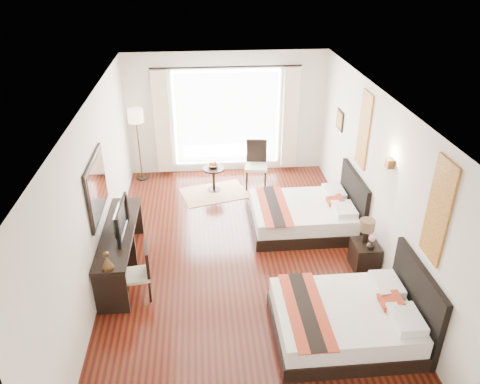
{
  "coord_description": "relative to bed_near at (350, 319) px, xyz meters",
  "views": [
    {
      "loc": [
        -0.6,
        -6.45,
        4.82
      ],
      "look_at": [
        0.01,
        0.38,
        1.17
      ],
      "focal_mm": 35.0,
      "sensor_mm": 36.0,
      "label": 1
    }
  ],
  "objects": [
    {
      "name": "floor",
      "position": [
        -1.32,
        1.79,
        -0.29
      ],
      "size": [
        4.5,
        7.5,
        0.01
      ],
      "primitive_type": "cube",
      "color": "#380A0A",
      "rests_on": "ground"
    },
    {
      "name": "ceiling",
      "position": [
        -1.32,
        1.79,
        2.5
      ],
      "size": [
        4.5,
        7.5,
        0.02
      ],
      "primitive_type": "cube",
      "color": "white",
      "rests_on": "wall_headboard"
    },
    {
      "name": "wall_headboard",
      "position": [
        0.92,
        1.79,
        1.11
      ],
      "size": [
        0.01,
        7.5,
        2.8
      ],
      "primitive_type": "cube",
      "color": "silver",
      "rests_on": "floor"
    },
    {
      "name": "wall_desk",
      "position": [
        -3.57,
        1.79,
        1.11
      ],
      "size": [
        0.01,
        7.5,
        2.8
      ],
      "primitive_type": "cube",
      "color": "silver",
      "rests_on": "floor"
    },
    {
      "name": "wall_window",
      "position": [
        -1.32,
        5.54,
        1.11
      ],
      "size": [
        4.5,
        0.01,
        2.8
      ],
      "primitive_type": "cube",
      "color": "silver",
      "rests_on": "floor"
    },
    {
      "name": "window_glass",
      "position": [
        -1.32,
        5.52,
        1.01
      ],
      "size": [
        2.4,
        0.02,
        2.2
      ],
      "primitive_type": "cube",
      "color": "white",
      "rests_on": "wall_window"
    },
    {
      "name": "sheer_curtain",
      "position": [
        -1.32,
        5.46,
        1.01
      ],
      "size": [
        2.3,
        0.02,
        2.1
      ],
      "primitive_type": "cube",
      "color": "white",
      "rests_on": "wall_window"
    },
    {
      "name": "drape_left",
      "position": [
        -2.77,
        5.42,
        0.99
      ],
      "size": [
        0.35,
        0.14,
        2.35
      ],
      "primitive_type": "cube",
      "color": "beige",
      "rests_on": "floor"
    },
    {
      "name": "drape_right",
      "position": [
        0.13,
        5.42,
        0.99
      ],
      "size": [
        0.35,
        0.14,
        2.35
      ],
      "primitive_type": "cube",
      "color": "beige",
      "rests_on": "floor"
    },
    {
      "name": "art_panel_near",
      "position": [
        0.91,
        -0.0,
        1.66
      ],
      "size": [
        0.03,
        0.5,
        1.35
      ],
      "primitive_type": "cube",
      "color": "maroon",
      "rests_on": "wall_headboard"
    },
    {
      "name": "art_panel_far",
      "position": [
        0.91,
        2.8,
        1.66
      ],
      "size": [
        0.03,
        0.5,
        1.35
      ],
      "primitive_type": "cube",
      "color": "maroon",
      "rests_on": "wall_headboard"
    },
    {
      "name": "wall_sconce",
      "position": [
        0.87,
        1.48,
        1.63
      ],
      "size": [
        0.1,
        0.14,
        0.14
      ],
      "primitive_type": "cube",
      "color": "#4F351C",
      "rests_on": "wall_headboard"
    },
    {
      "name": "mirror_frame",
      "position": [
        -3.54,
        1.81,
        1.26
      ],
      "size": [
        0.04,
        1.25,
        0.95
      ],
      "primitive_type": "cube",
      "color": "black",
      "rests_on": "wall_desk"
    },
    {
      "name": "mirror_glass",
      "position": [
        -3.52,
        1.81,
        1.26
      ],
      "size": [
        0.01,
        1.12,
        0.82
      ],
      "primitive_type": "cube",
      "color": "white",
      "rests_on": "mirror_frame"
    },
    {
      "name": "bed_near",
      "position": [
        0.0,
        0.0,
        0.0
      ],
      "size": [
        1.96,
        1.53,
        1.1
      ],
      "color": "black",
      "rests_on": "floor"
    },
    {
      "name": "bed_far",
      "position": [
        -0.0,
        2.8,
        0.0
      ],
      "size": [
        1.96,
        1.53,
        1.1
      ],
      "color": "black",
      "rests_on": "floor"
    },
    {
      "name": "nightstand",
      "position": [
        0.69,
        1.48,
        -0.05
      ],
      "size": [
        0.4,
        0.5,
        0.48
      ],
      "primitive_type": "cube",
      "color": "black",
      "rests_on": "floor"
    },
    {
      "name": "table_lamp",
      "position": [
        0.69,
        1.54,
        0.48
      ],
      "size": [
        0.25,
        0.25,
        0.39
      ],
      "color": "black",
      "rests_on": "nightstand"
    },
    {
      "name": "vase",
      "position": [
        0.72,
        1.35,
        0.28
      ],
      "size": [
        0.15,
        0.15,
        0.14
      ],
      "primitive_type": "imported",
      "rotation": [
        0.0,
        0.0,
        -0.12
      ],
      "color": "black",
      "rests_on": "nightstand"
    },
    {
      "name": "console_desk",
      "position": [
        -3.31,
        1.81,
        0.09
      ],
      "size": [
        0.5,
        2.2,
        0.76
      ],
      "primitive_type": "cube",
      "color": "black",
      "rests_on": "floor"
    },
    {
      "name": "television",
      "position": [
        -3.29,
        1.72,
        0.73
      ],
      "size": [
        0.14,
        0.9,
        0.51
      ],
      "primitive_type": "imported",
      "rotation": [
        0.0,
        0.0,
        1.55
      ],
      "color": "black",
      "rests_on": "console_desk"
    },
    {
      "name": "bronze_figurine",
      "position": [
        -3.31,
        0.81,
        0.59
      ],
      "size": [
        0.22,
        0.22,
        0.25
      ],
      "primitive_type": null,
      "rotation": [
        0.0,
        0.0,
        0.36
      ],
      "color": "#4F351C",
      "rests_on": "console_desk"
    },
    {
      "name": "desk_chair",
      "position": [
        -2.96,
        1.09,
        -0.02
      ],
      "size": [
        0.45,
        0.45,
        0.87
      ],
      "rotation": [
        0.0,
        0.0,
        3.28
      ],
      "color": "#B9AE8E",
      "rests_on": "floor"
    },
    {
      "name": "floor_lamp",
      "position": [
        -3.32,
        5.23,
        1.13
      ],
      "size": [
        0.34,
        0.34,
        1.67
      ],
      "color": "black",
      "rests_on": "floor"
    },
    {
      "name": "side_table",
      "position": [
        -1.69,
        4.5,
        -0.02
      ],
      "size": [
        0.47,
        0.47,
        0.54
      ],
      "primitive_type": "cylinder",
      "color": "black",
      "rests_on": "floor"
    },
    {
      "name": "fruit_bowl",
      "position": [
        -1.69,
        4.53,
        0.28
      ],
      "size": [
        0.24,
        0.24,
        0.06
      ],
      "primitive_type": "imported",
      "rotation": [
        0.0,
        0.0,
        -0.0
      ],
      "color": "#432A18",
      "rests_on": "side_table"
    },
    {
      "name": "window_chair",
      "position": [
        -0.74,
        4.63,
        0.03
      ],
      "size": [
        0.54,
        0.54,
        1.04
      ],
      "rotation": [
        0.0,
        0.0,
        -1.71
      ],
      "color": "#B9AE8E",
      "rests_on": "floor"
    },
    {
      "name": "jute_rug",
      "position": [
        -1.69,
        4.35,
        -0.28
      ],
      "size": [
        1.57,
        1.27,
        0.01
      ],
      "primitive_type": "cube",
      "rotation": [
        0.0,
        0.0,
        0.27
      ],
      "color": "tan",
      "rests_on": "floor"
    }
  ]
}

